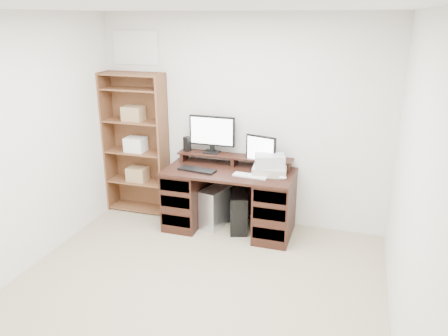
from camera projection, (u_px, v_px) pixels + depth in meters
The scene contains 14 objects.
room at pixel (174, 177), 3.40m from camera, with size 3.54×4.04×2.54m.
desk at pixel (229, 199), 5.18m from camera, with size 1.50×0.70×0.75m.
riser_shelf at pixel (235, 158), 5.22m from camera, with size 1.40×0.22×0.12m.
monitor_wide at pixel (212, 132), 5.25m from camera, with size 0.57×0.15×0.45m.
monitor_small at pixel (261, 151), 5.02m from camera, with size 0.37×0.18×0.41m.
speaker at pixel (187, 144), 5.35m from camera, with size 0.07×0.07×0.18m, color black.
keyboard_black at pixel (197, 170), 5.04m from camera, with size 0.44×0.15×0.02m, color black.
keyboard_white at pixel (250, 176), 4.86m from camera, with size 0.39×0.12×0.02m, color white.
mouse at pixel (282, 177), 4.78m from camera, with size 0.10×0.06×0.04m, color white.
printer at pixel (270, 170), 4.92m from camera, with size 0.37×0.28×0.09m, color #B4AC9D.
basket at pixel (270, 161), 4.88m from camera, with size 0.32×0.23×0.14m, color #A7AEB2.
tower_silver at pixel (217, 206), 5.34m from camera, with size 0.22×0.49×0.49m, color silver.
tower_black at pixel (238, 211), 5.24m from camera, with size 0.33×0.50×0.47m.
bookshelf at pixel (136, 143), 5.57m from camera, with size 0.80×0.30×1.80m.
Camera 1 is at (1.32, -2.93, 2.44)m, focal length 35.00 mm.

